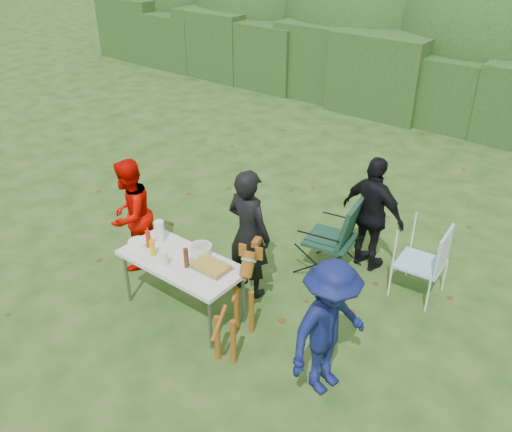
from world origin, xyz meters
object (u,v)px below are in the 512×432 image
Objects in this scene: person_black_puffy at (373,215)px; lawn_chair at (421,260)px; folding_table at (182,264)px; camping_chair at (330,235)px; mustard_bottle at (152,248)px; dog at (235,310)px; paper_towel_roll at (160,231)px; beer_bottle at (186,258)px; child at (329,329)px; ketchup_bottle at (148,239)px; person_cook at (249,234)px; person_red_jacket at (130,215)px.

person_black_puffy is 0.84m from lawn_chair.
folding_table is 2.02m from camping_chair.
camping_chair is 5.40× the size of mustard_bottle.
paper_towel_roll reaches higher than dog.
camping_chair is at bearing 67.64° from beer_bottle.
child is 2.45m from paper_towel_roll.
beer_bottle reaches higher than ketchup_bottle.
beer_bottle is at bearing 78.86° from person_cook.
paper_towel_roll is at bearing 32.02° from lawn_chair.
ketchup_bottle is (-0.85, -0.83, 0.01)m from person_cook.
dog is 4.35× the size of beer_bottle.
ketchup_bottle is at bearing 45.63° from person_red_jacket.
ketchup_bottle reaches higher than mustard_bottle.
folding_table is 1.27m from person_red_jacket.
dog is at bearing 60.24° from person_red_jacket.
person_cook is 1.55× the size of camping_chair.
beer_bottle is 0.68m from paper_towel_roll.
child is 1.81m from beer_bottle.
child is at bearing 1.12° from folding_table.
beer_bottle is at bearing 104.02° from child.
person_red_jacket is 2.13m from dog.
paper_towel_roll is at bearing 98.45° from child.
person_cook reaches higher than person_black_puffy.
child is (0.67, -2.17, -0.04)m from person_black_puffy.
folding_table is at bearing 68.25° from dog.
dog is at bearing 78.16° from camping_chair.
ketchup_bottle is at bearing 178.22° from beer_bottle.
person_red_jacket is 3.72m from lawn_chair.
beer_bottle is (-1.80, -0.09, 0.11)m from child.
person_red_jacket reaches higher than ketchup_bottle.
person_cook is at bearing 37.36° from paper_towel_roll.
lawn_chair is (1.69, 1.25, -0.35)m from person_cook.
paper_towel_roll is (-1.40, -1.65, 0.33)m from camping_chair.
camping_chair is 2.03m from beer_bottle.
person_cook reaches higher than beer_bottle.
dog is 5.22× the size of mustard_bottle.
lawn_chair is at bearing 98.52° from person_red_jacket.
camping_chair is (-0.37, -0.41, -0.25)m from person_black_puffy.
beer_bottle reaches higher than lawn_chair.
folding_table is at bearing 158.70° from beer_bottle.
person_cook reaches higher than camping_chair.
camping_chair is at bearing 63.20° from folding_table.
person_black_puffy is 1.47× the size of camping_chair.
beer_bottle is at bearing 9.11° from mustard_bottle.
child is at bearing -2.57° from paper_towel_roll.
person_black_puffy is at bearing 107.67° from person_red_jacket.
person_cook reaches higher than dog.
mustard_bottle is 0.91× the size of ketchup_bottle.
person_black_puffy is at bearing -16.23° from lawn_chair.
folding_table is 0.95× the size of person_black_puffy.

